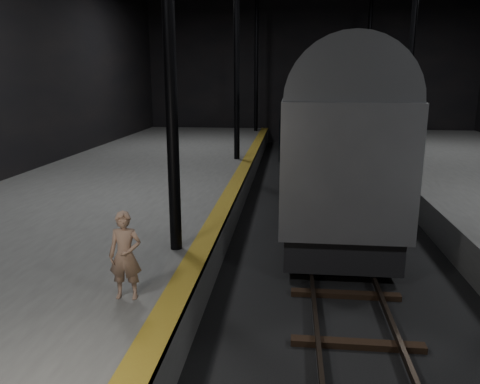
# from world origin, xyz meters

# --- Properties ---
(ground) EXTENTS (44.00, 44.00, 0.00)m
(ground) POSITION_xyz_m (0.00, 0.00, 0.00)
(ground) COLOR black
(ground) RESTS_ON ground
(platform_left) EXTENTS (9.00, 43.80, 1.00)m
(platform_left) POSITION_xyz_m (-7.50, 0.00, 0.50)
(platform_left) COLOR #4F4F4D
(platform_left) RESTS_ON ground
(tactile_strip) EXTENTS (0.50, 43.80, 0.01)m
(tactile_strip) POSITION_xyz_m (-3.25, 0.00, 1.00)
(tactile_strip) COLOR brown
(tactile_strip) RESTS_ON platform_left
(track) EXTENTS (2.40, 43.00, 0.24)m
(track) POSITION_xyz_m (0.00, 0.00, 0.07)
(track) COLOR #3F3328
(track) RESTS_ON ground
(train) EXTENTS (3.13, 20.93, 5.59)m
(train) POSITION_xyz_m (-0.00, 6.84, 3.12)
(train) COLOR #999BA0
(train) RESTS_ON ground
(woman) EXTENTS (0.60, 0.42, 1.56)m
(woman) POSITION_xyz_m (-4.07, -6.46, 1.78)
(woman) COLOR #96725C
(woman) RESTS_ON platform_left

